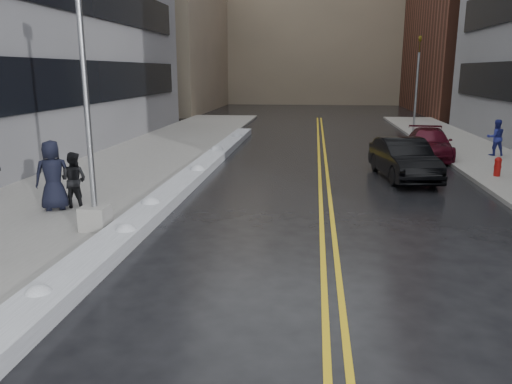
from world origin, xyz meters
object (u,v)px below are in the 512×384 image
(pedestrian_b, at_px, (74,180))
(pedestrian_east, at_px, (496,138))
(lamppost, at_px, (89,135))
(car_black, at_px, (404,159))
(car_maroon, at_px, (429,144))
(traffic_signal, at_px, (417,81))
(pedestrian_c, at_px, (53,175))
(fire_hydrant, at_px, (498,166))

(pedestrian_b, distance_m, pedestrian_east, 18.85)
(lamppost, distance_m, car_black, 11.91)
(car_maroon, bearing_deg, pedestrian_east, 8.82)
(traffic_signal, distance_m, car_black, 14.72)
(traffic_signal, distance_m, pedestrian_c, 24.67)
(car_black, bearing_deg, traffic_signal, 70.24)
(fire_hydrant, relative_size, pedestrian_b, 0.45)
(lamppost, bearing_deg, car_black, 41.67)
(traffic_signal, relative_size, pedestrian_c, 3.00)
(pedestrian_b, bearing_deg, car_black, -144.02)
(lamppost, height_order, car_black, lamppost)
(car_black, bearing_deg, car_maroon, 60.24)
(traffic_signal, distance_m, car_maroon, 9.65)
(pedestrian_b, relative_size, pedestrian_c, 0.81)
(traffic_signal, distance_m, pedestrian_east, 9.59)
(fire_hydrant, bearing_deg, lamppost, -146.96)
(lamppost, distance_m, traffic_signal, 24.98)
(pedestrian_b, distance_m, pedestrian_c, 0.58)
(pedestrian_c, height_order, car_black, pedestrian_c)
(traffic_signal, bearing_deg, pedestrian_east, -77.40)
(pedestrian_b, relative_size, pedestrian_east, 0.97)
(pedestrian_b, bearing_deg, fire_hydrant, -150.09)
(pedestrian_east, distance_m, car_maroon, 3.04)
(fire_hydrant, distance_m, pedestrian_c, 15.60)
(pedestrian_east, bearing_deg, pedestrian_c, 33.09)
(pedestrian_east, bearing_deg, fire_hydrant, 70.27)
(pedestrian_east, bearing_deg, pedestrian_b, 33.08)
(lamppost, height_order, pedestrian_b, lamppost)
(pedestrian_east, relative_size, car_black, 0.36)
(car_black, bearing_deg, pedestrian_b, -158.07)
(traffic_signal, xyz_separation_m, car_maroon, (-1.00, -9.21, -2.72))
(lamppost, relative_size, fire_hydrant, 10.45)
(lamppost, relative_size, car_black, 1.65)
(fire_hydrant, height_order, car_maroon, car_maroon)
(traffic_signal, bearing_deg, fire_hydrant, -87.95)
(fire_hydrant, height_order, pedestrian_east, pedestrian_east)
(fire_hydrant, relative_size, pedestrian_c, 0.36)
(lamppost, distance_m, car_maroon, 16.85)
(pedestrian_b, distance_m, car_maroon, 16.39)
(lamppost, height_order, car_maroon, lamppost)
(lamppost, height_order, fire_hydrant, lamppost)
(pedestrian_b, bearing_deg, traffic_signal, -117.30)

